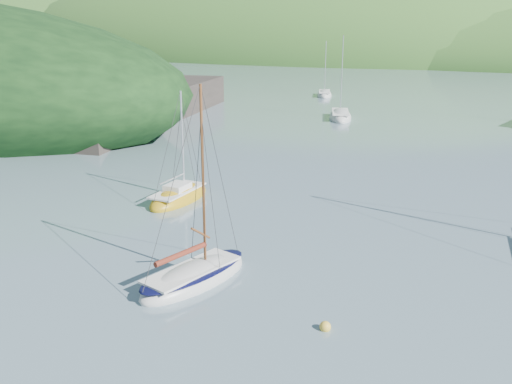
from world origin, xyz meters
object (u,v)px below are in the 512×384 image
at_px(distant_sloop_c, 324,95).
at_px(daysailer_white, 194,277).
at_px(sailboat_yellow, 179,197).
at_px(distant_sloop_a, 340,117).

bearing_deg(distant_sloop_c, daysailer_white, -94.73).
relative_size(sailboat_yellow, distant_sloop_a, 0.74).
height_order(daysailer_white, distant_sloop_a, distant_sloop_a).
xyz_separation_m(daysailer_white, distant_sloop_c, (-14.66, 62.25, -0.05)).
distance_m(daysailer_white, sailboat_yellow, 11.96).
bearing_deg(daysailer_white, sailboat_yellow, 140.21).
relative_size(sailboat_yellow, distant_sloop_c, 0.87).
xyz_separation_m(daysailer_white, distant_sloop_a, (-6.66, 43.91, -0.04)).
height_order(sailboat_yellow, distant_sloop_c, distant_sloop_c).
distance_m(distant_sloop_a, distant_sloop_c, 20.01).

